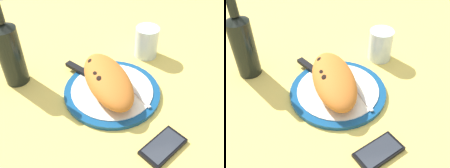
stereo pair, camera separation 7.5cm
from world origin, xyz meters
The scene contains 8 objects.
ground_plane centered at (0.00, 0.00, -1.50)cm, with size 150.00×150.00×3.00cm, color #EACC60.
plate centered at (0.00, 0.00, 0.74)cm, with size 27.82×27.82×1.55cm.
calzone centered at (0.53, 1.12, 4.91)cm, with size 25.78×13.35×6.69cm.
fork centered at (-0.65, -5.24, 1.75)cm, with size 16.14×5.19×0.40cm.
knife centered at (8.58, 5.72, 2.04)cm, with size 20.41×14.20×1.20cm.
smartphone centered at (-21.72, -5.96, 0.56)cm, with size 10.38×12.97×1.16cm.
water_glass centered at (14.80, -16.74, 4.49)cm, with size 7.74×7.74×10.43cm.
wine_bottle centered at (14.16, 25.89, 10.53)cm, with size 6.96×6.96×26.72cm.
Camera 1 is at (-53.01, 16.63, 53.63)cm, focal length 42.28 mm.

